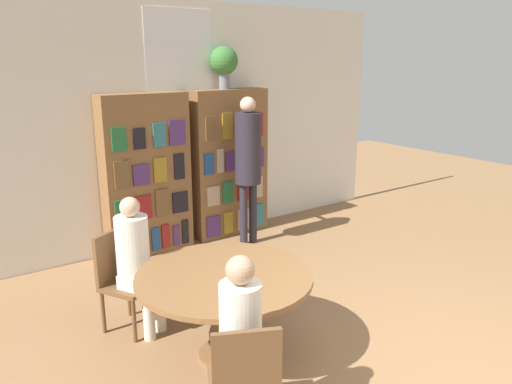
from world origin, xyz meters
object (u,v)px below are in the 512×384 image
flower_vase (224,62)px  chair_near_camera (244,381)px  bookshelf_left (146,175)px  librarian_standing (248,155)px  bookshelf_right (229,164)px  reading_table (224,286)px  chair_left_side (122,276)px  seated_reader_left (137,257)px  seated_reader_right (240,334)px

flower_vase → chair_near_camera: 4.32m
bookshelf_left → librarian_standing: bearing=-23.8°
bookshelf_right → reading_table: 2.95m
chair_left_side → chair_near_camera: bearing=63.0°
reading_table → chair_left_side: size_ratio=1.57×
bookshelf_right → seated_reader_left: (-2.01, -1.70, -0.27)m
reading_table → chair_near_camera: (-0.44, -0.93, -0.12)m
chair_left_side → seated_reader_left: (0.08, -0.16, 0.21)m
reading_table → seated_reader_left: 0.86m
chair_left_side → seated_reader_left: size_ratio=0.72×
chair_left_side → seated_reader_right: bearing=65.8°
bookshelf_right → librarian_standing: bookshelf_right is taller
reading_table → bookshelf_left: bearing=80.0°
bookshelf_right → reading_table: bearing=-123.2°
flower_vase → chair_left_side: size_ratio=0.60×
bookshelf_left → reading_table: bookshelf_left is taller
reading_table → bookshelf_right: bearing=56.8°
bookshelf_left → seated_reader_left: bearing=-116.3°
reading_table → seated_reader_left: size_ratio=1.13×
chair_near_camera → seated_reader_right: (0.08, 0.16, 0.20)m
chair_near_camera → seated_reader_left: seated_reader_left is taller
librarian_standing → chair_left_side: bearing=-153.2°
bookshelf_right → seated_reader_left: 2.65m
flower_vase → seated_reader_left: size_ratio=0.43×
bookshelf_left → reading_table: (-0.43, -2.45, -0.35)m
chair_near_camera → librarian_standing: size_ratio=0.47×
bookshelf_right → flower_vase: flower_vase is taller
flower_vase → chair_near_camera: bearing=-120.6°
chair_near_camera → seated_reader_right: 0.27m
chair_left_side → seated_reader_right: seated_reader_right is taller
flower_vase → seated_reader_right: (-1.92, -3.22, -1.58)m
bookshelf_left → flower_vase: (1.13, 0.00, 1.31)m
bookshelf_right → reading_table: size_ratio=1.40×
bookshelf_right → chair_near_camera: bearing=-121.2°
reading_table → librarian_standing: (1.57, 1.95, 0.55)m
bookshelf_right → seated_reader_left: bookshelf_right is taller
flower_vase → reading_table: (-1.56, -2.45, -1.66)m
chair_left_side → flower_vase: bearing=-171.4°
chair_near_camera → librarian_standing: (2.01, 2.88, 0.67)m
bookshelf_right → chair_near_camera: (-2.05, -3.38, -0.47)m
bookshelf_left → seated_reader_left: (-0.84, -1.70, -0.27)m
seated_reader_left → librarian_standing: (1.98, 1.20, 0.47)m
reading_table → flower_vase: bearing=57.6°
flower_vase → librarian_standing: flower_vase is taller
librarian_standing → reading_table: bearing=-128.9°
flower_vase → seated_reader_left: 3.04m
flower_vase → bookshelf_right: bearing=-5.7°
bookshelf_left → chair_near_camera: size_ratio=2.19×
flower_vase → seated_reader_left: bearing=-139.1°
reading_table → seated_reader_right: 0.85m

